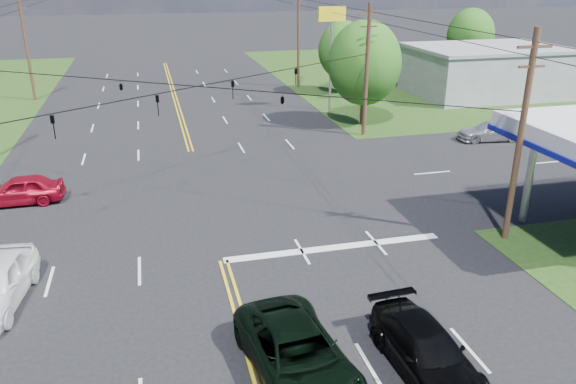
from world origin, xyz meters
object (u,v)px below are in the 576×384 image
object	(u,v)px
pole_left_far	(26,45)
tree_right_b	(343,50)
pole_ne	(367,69)
pickup_dkgreen	(298,355)
tree_right_a	(365,63)
retail_ne	(486,72)
pole_se	(521,136)
tree_far_r	(471,36)
pole_right_far	(299,37)
suv_black	(426,350)

from	to	relation	value
pole_left_far	tree_right_b	size ratio (longest dim) A/B	1.41
pole_ne	pickup_dkgreen	size ratio (longest dim) A/B	1.63
tree_right_a	pole_left_far	bearing A→B (deg)	149.35
retail_ne	pole_se	world-z (taller)	pole_se
tree_far_r	pickup_dkgreen	world-z (taller)	tree_far_r
pole_ne	pole_right_far	bearing A→B (deg)	90.00
pole_ne	suv_black	xyz separation A→B (m)	(-7.89, -25.50, -4.19)
pole_ne	pickup_dkgreen	world-z (taller)	pole_ne
retail_ne	tree_far_r	world-z (taller)	tree_far_r
pole_right_far	tree_far_r	xyz separation A→B (m)	(21.00, 2.00, -0.62)
retail_ne	pickup_dkgreen	bearing A→B (deg)	-128.79
pole_ne	tree_far_r	xyz separation A→B (m)	(21.00, 21.00, -0.37)
pole_right_far	pickup_dkgreen	size ratio (longest dim) A/B	1.72
pole_right_far	suv_black	size ratio (longest dim) A/B	2.00
tree_right_a	pickup_dkgreen	size ratio (longest dim) A/B	1.41
pole_se	tree_right_a	xyz separation A→B (m)	(1.00, 21.00, -0.05)
retail_ne	tree_right_b	size ratio (longest dim) A/B	1.98
tree_right_a	pickup_dkgreen	distance (m)	30.92
pole_left_far	pole_right_far	bearing A→B (deg)	0.00
pickup_dkgreen	pole_se	bearing A→B (deg)	23.63
pickup_dkgreen	tree_right_a	bearing A→B (deg)	58.82
tree_far_r	pole_ne	bearing A→B (deg)	-135.00
tree_far_r	tree_right_b	bearing A→B (deg)	-161.08
tree_right_b	pole_left_far	bearing A→B (deg)	172.28
tree_far_r	pickup_dkgreen	xyz separation A→B (m)	(-32.81, -45.85, -3.74)
pole_right_far	pole_ne	bearing A→B (deg)	-90.00
suv_black	pole_right_far	bearing A→B (deg)	76.74
pole_left_far	pole_se	bearing A→B (deg)	-54.90
tree_far_r	pickup_dkgreen	size ratio (longest dim) A/B	1.31
tree_far_r	pickup_dkgreen	bearing A→B (deg)	-125.59
pole_right_far	pickup_dkgreen	distance (m)	45.62
suv_black	tree_right_a	bearing A→B (deg)	69.47
retail_ne	suv_black	size ratio (longest dim) A/B	2.80
retail_ne	pole_right_far	size ratio (longest dim) A/B	1.40
pole_ne	tree_far_r	distance (m)	29.70
tree_right_a	retail_ne	bearing A→B (deg)	26.57
pole_right_far	tree_right_a	world-z (taller)	pole_right_far
pole_left_far	retail_ne	bearing A→B (deg)	-10.54
pole_ne	tree_right_b	bearing A→B (deg)	76.87
pole_left_far	pole_right_far	size ratio (longest dim) A/B	1.00
tree_right_a	tree_far_r	distance (m)	26.91
tree_right_b	tree_far_r	world-z (taller)	tree_far_r
pole_left_far	pickup_dkgreen	size ratio (longest dim) A/B	1.72
pole_ne	suv_black	size ratio (longest dim) A/B	1.90
tree_right_a	tree_right_b	world-z (taller)	tree_right_a
pole_se	pickup_dkgreen	world-z (taller)	pole_se
suv_black	tree_right_b	bearing A→B (deg)	71.08
pole_right_far	retail_ne	bearing A→B (deg)	-25.20
pickup_dkgreen	suv_black	xyz separation A→B (m)	(3.92, -0.65, -0.08)
retail_ne	pole_ne	distance (m)	20.43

